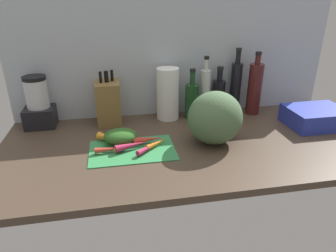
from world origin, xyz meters
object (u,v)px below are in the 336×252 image
(carrot_3, at_px, (157,143))
(bottle_4, at_px, (255,88))
(dish_rack, at_px, (316,117))
(carrot_2, at_px, (128,144))
(bottle_3, at_px, (236,86))
(winter_squash, at_px, (215,118))
(paper_towel_roll, at_px, (168,94))
(knife_block, at_px, (108,102))
(bottle_2, at_px, (218,95))
(bottle_1, at_px, (205,92))
(carrot_0, at_px, (131,145))
(carrot_6, at_px, (109,138))
(carrot_4, at_px, (110,149))
(blender_appliance, at_px, (39,105))
(carrot_1, at_px, (148,139))
(cutting_board, at_px, (132,150))
(carrot_5, at_px, (151,146))
(bottle_0, at_px, (192,100))

(carrot_3, height_order, bottle_4, bottle_4)
(carrot_3, xyz_separation_m, dish_rack, (0.82, 0.09, 0.03))
(carrot_2, xyz_separation_m, bottle_3, (0.62, 0.33, 0.13))
(winter_squash, xyz_separation_m, paper_towel_roll, (-0.15, 0.32, 0.02))
(knife_block, xyz_separation_m, bottle_2, (0.60, 0.03, -0.01))
(bottle_1, bearing_deg, dish_rack, -26.12)
(carrot_0, xyz_separation_m, bottle_3, (0.61, 0.36, 0.12))
(carrot_6, height_order, bottle_2, bottle_2)
(carrot_0, xyz_separation_m, carrot_2, (-0.01, 0.03, -0.01))
(carrot_6, height_order, dish_rack, dish_rack)
(carrot_0, bearing_deg, carrot_6, 136.33)
(carrot_4, xyz_separation_m, carrot_6, (-0.00, 0.10, 0.00))
(carrot_2, height_order, dish_rack, dish_rack)
(bottle_3, bearing_deg, blender_appliance, -179.51)
(carrot_3, xyz_separation_m, bottle_1, (0.31, 0.34, 0.11))
(paper_towel_roll, height_order, bottle_2, paper_towel_roll)
(blender_appliance, relative_size, bottle_1, 0.80)
(carrot_1, relative_size, bottle_4, 0.40)
(carrot_6, bearing_deg, carrot_2, -37.00)
(knife_block, xyz_separation_m, blender_appliance, (-0.34, 0.02, 0.00))
(carrot_3, distance_m, knife_block, 0.39)
(cutting_board, relative_size, knife_block, 1.34)
(carrot_5, distance_m, winter_squash, 0.30)
(paper_towel_roll, bearing_deg, blender_appliance, 178.31)
(cutting_board, height_order, winter_squash, winter_squash)
(cutting_board, distance_m, carrot_5, 0.08)
(carrot_3, relative_size, bottle_3, 0.35)
(carrot_3, bearing_deg, bottle_4, 27.65)
(cutting_board, xyz_separation_m, carrot_1, (0.07, 0.05, 0.02))
(carrot_1, height_order, carrot_6, carrot_6)
(winter_squash, distance_m, knife_block, 0.56)
(carrot_5, bearing_deg, knife_block, 115.92)
(bottle_2, bearing_deg, winter_squash, -111.94)
(carrot_3, height_order, bottle_0, bottle_0)
(carrot_5, relative_size, bottle_3, 0.47)
(carrot_0, relative_size, carrot_4, 1.15)
(winter_squash, height_order, dish_rack, winter_squash)
(carrot_6, distance_m, knife_block, 0.26)
(winter_squash, distance_m, dish_rack, 0.58)
(blender_appliance, relative_size, bottle_0, 0.96)
(carrot_5, relative_size, bottle_0, 0.63)
(carrot_2, distance_m, carrot_6, 0.10)
(carrot_0, bearing_deg, blender_appliance, 140.25)
(carrot_2, relative_size, winter_squash, 0.62)
(carrot_6, height_order, bottle_3, bottle_3)
(carrot_3, height_order, bottle_2, bottle_2)
(carrot_0, relative_size, bottle_1, 0.44)
(carrot_1, relative_size, carrot_5, 0.81)
(carrot_3, xyz_separation_m, knife_block, (-0.20, 0.32, 0.09))
(carrot_2, height_order, bottle_2, bottle_2)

